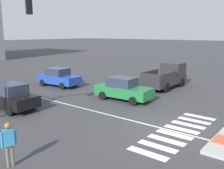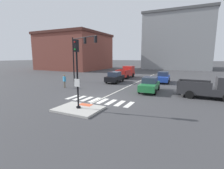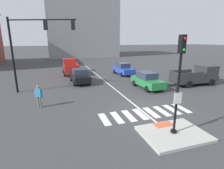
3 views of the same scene
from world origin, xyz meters
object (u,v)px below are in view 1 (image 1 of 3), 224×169
car_blue_eastbound_far (59,77)px  pedestrian_at_curb_left (9,141)px  pickup_truck_charcoal_cross_right (167,76)px  car_green_eastbound_mid (123,89)px  car_black_westbound_far (10,96)px

car_blue_eastbound_far → pedestrian_at_curb_left: (-10.44, -9.75, 0.17)m
pedestrian_at_curb_left → pickup_truck_charcoal_cross_right: bearing=6.6°
car_green_eastbound_mid → car_black_westbound_far: same height
car_green_eastbound_mid → pedestrian_at_curb_left: bearing=-167.2°
car_green_eastbound_mid → car_black_westbound_far: (-6.26, 4.33, 0.00)m
car_blue_eastbound_far → pickup_truck_charcoal_cross_right: pickup_truck_charcoal_cross_right is taller
car_green_eastbound_mid → pickup_truck_charcoal_cross_right: (5.95, -0.45, 0.17)m
car_blue_eastbound_far → car_green_eastbound_mid: size_ratio=1.00×
pickup_truck_charcoal_cross_right → car_blue_eastbound_far: bearing=125.5°
car_blue_eastbound_far → car_green_eastbound_mid: 7.45m
pickup_truck_charcoal_cross_right → pedestrian_at_curb_left: pickup_truck_charcoal_cross_right is taller
car_black_westbound_far → car_green_eastbound_mid: bearing=-34.7°
pickup_truck_charcoal_cross_right → pedestrian_at_curb_left: 16.18m
car_blue_eastbound_far → car_green_eastbound_mid: bearing=-92.3°
car_blue_eastbound_far → car_black_westbound_far: 7.27m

